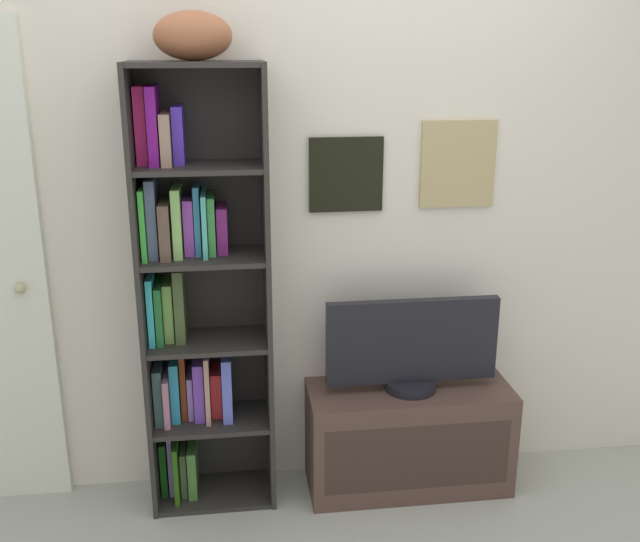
{
  "coord_description": "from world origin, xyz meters",
  "views": [
    {
      "loc": [
        -0.34,
        -1.81,
        1.89
      ],
      "look_at": [
        0.01,
        0.85,
        1.04
      ],
      "focal_mm": 40.69,
      "sensor_mm": 36.0,
      "label": 1
    }
  ],
  "objects": [
    {
      "name": "back_wall",
      "position": [
        0.0,
        1.13,
        1.18
      ],
      "size": [
        4.8,
        0.08,
        2.36
      ],
      "color": "silver",
      "rests_on": "ground"
    },
    {
      "name": "bookshelf",
      "position": [
        -0.49,
        0.99,
        0.89
      ],
      "size": [
        0.51,
        0.29,
        1.82
      ],
      "color": "#2B2824",
      "rests_on": "ground"
    },
    {
      "name": "football",
      "position": [
        -0.44,
        0.95,
        1.91
      ],
      "size": [
        0.32,
        0.24,
        0.18
      ],
      "primitive_type": "ellipsoid",
      "rotation": [
        0.0,
        0.0,
        0.23
      ],
      "color": "#955534",
      "rests_on": "bookshelf"
    },
    {
      "name": "tv_stand",
      "position": [
        0.41,
        0.93,
        0.23
      ],
      "size": [
        0.88,
        0.34,
        0.47
      ],
      "color": "#4F3830",
      "rests_on": "ground"
    },
    {
      "name": "television",
      "position": [
        0.41,
        0.93,
        0.67
      ],
      "size": [
        0.73,
        0.22,
        0.4
      ],
      "color": "black",
      "rests_on": "tv_stand"
    }
  ]
}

